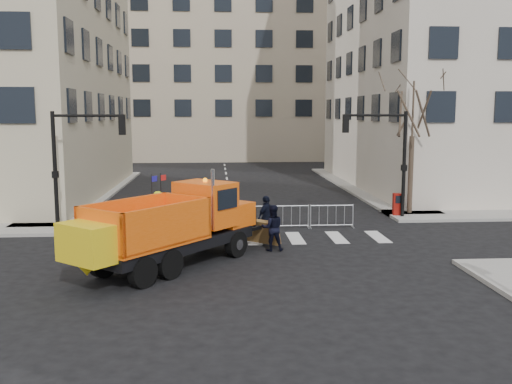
{
  "coord_description": "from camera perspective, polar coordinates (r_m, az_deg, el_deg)",
  "views": [
    {
      "loc": [
        -0.86,
        -18.22,
        5.34
      ],
      "look_at": [
        0.6,
        2.5,
        2.43
      ],
      "focal_mm": 40.0,
      "sensor_mm": 36.0,
      "label": 1
    }
  ],
  "objects": [
    {
      "name": "plow_truck",
      "position": [
        19.79,
        -8.68,
        -3.29
      ],
      "size": [
        7.4,
        8.18,
        3.39
      ],
      "rotation": [
        0.0,
        0.0,
        0.87
      ],
      "color": "black",
      "rests_on": "ground"
    },
    {
      "name": "newspaper_box",
      "position": [
        29.93,
        13.96,
        -1.19
      ],
      "size": [
        0.49,
        0.45,
        1.1
      ],
      "primitive_type": "cube",
      "rotation": [
        0.0,
        0.0,
        -0.11
      ],
      "color": "maroon",
      "rests_on": "sidewalk_back"
    },
    {
      "name": "building_far",
      "position": [
        70.54,
        -3.4,
        13.37
      ],
      "size": [
        30.0,
        18.0,
        24.0
      ],
      "primitive_type": "cube",
      "color": "#C1B393",
      "rests_on": "ground"
    },
    {
      "name": "cop_c",
      "position": [
        24.05,
        1.07,
        -2.58
      ],
      "size": [
        1.1,
        1.11,
        1.88
      ],
      "primitive_type": "imported",
      "rotation": [
        0.0,
        0.0,
        3.94
      ],
      "color": "black",
      "rests_on": "ground"
    },
    {
      "name": "cop_b",
      "position": [
        22.14,
        1.64,
        -3.6
      ],
      "size": [
        0.89,
        0.7,
        1.8
      ],
      "primitive_type": "imported",
      "rotation": [
        0.0,
        0.0,
        3.16
      ],
      "color": "black",
      "rests_on": "ground"
    },
    {
      "name": "traffic_light_left",
      "position": [
        26.83,
        -19.45,
        1.86
      ],
      "size": [
        0.18,
        0.18,
        5.4
      ],
      "primitive_type": "cylinder",
      "color": "black",
      "rests_on": "ground"
    },
    {
      "name": "street_tree",
      "position": [
        30.48,
        15.31,
        4.69
      ],
      "size": [
        3.0,
        3.0,
        7.5
      ],
      "primitive_type": null,
      "color": "#382B21",
      "rests_on": "ground"
    },
    {
      "name": "cop_a",
      "position": [
        22.0,
        -2.03,
        -3.88
      ],
      "size": [
        0.61,
        0.41,
        1.65
      ],
      "primitive_type": "imported",
      "rotation": [
        0.0,
        0.0,
        3.12
      ],
      "color": "black",
      "rests_on": "ground"
    },
    {
      "name": "worker",
      "position": [
        26.55,
        -9.75,
        -1.66
      ],
      "size": [
        1.15,
        0.82,
        1.61
      ],
      "primitive_type": "imported",
      "rotation": [
        0.0,
        0.0,
        0.23
      ],
      "color": "#D9EA1B",
      "rests_on": "sidewalk_back"
    },
    {
      "name": "sidewalk_back",
      "position": [
        27.25,
        -2.14,
        -3.18
      ],
      "size": [
        64.0,
        5.0,
        0.15
      ],
      "primitive_type": "cube",
      "color": "gray",
      "rests_on": "ground"
    },
    {
      "name": "crowd_barriers",
      "position": [
        26.27,
        -3.72,
        -2.56
      ],
      "size": [
        12.6,
        0.6,
        1.1
      ],
      "primitive_type": null,
      "color": "#9EA0A5",
      "rests_on": "ground"
    },
    {
      "name": "ground",
      "position": [
        19.01,
        -1.28,
        -8.35
      ],
      "size": [
        120.0,
        120.0,
        0.0
      ],
      "primitive_type": "plane",
      "color": "black",
      "rests_on": "ground"
    },
    {
      "name": "traffic_light_right",
      "position": [
        29.38,
        14.59,
        2.55
      ],
      "size": [
        0.18,
        0.18,
        5.4
      ],
      "primitive_type": "cylinder",
      "color": "black",
      "rests_on": "ground"
    }
  ]
}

